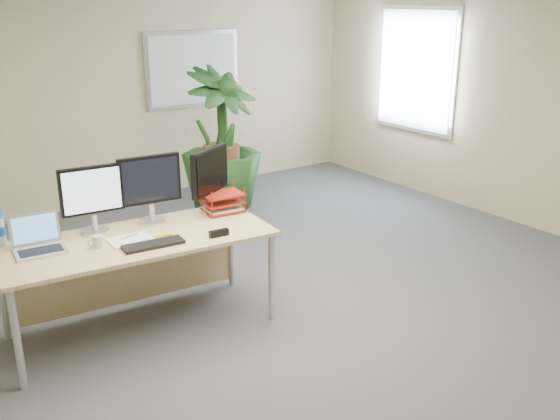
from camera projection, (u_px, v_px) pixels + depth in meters
floor at (305, 338)px, 4.68m from camera, size 8.00×8.00×0.00m
back_wall at (101, 93)px, 7.34m from camera, size 7.00×0.04×2.70m
whiteboard at (193, 69)px, 7.90m from camera, size 1.30×0.04×0.95m
window at (416, 70)px, 7.83m from camera, size 0.04×1.30×1.55m
desk at (134, 253)px, 4.70m from camera, size 2.02×0.99×0.75m
floor_plant at (222, 156)px, 6.91m from camera, size 1.10×1.10×1.50m
monitor_left at (92, 195)px, 4.57m from camera, size 0.46×0.21×0.51m
monitor_right at (150, 185)px, 4.77m from camera, size 0.48×0.22×0.54m
monitor_dark at (210, 176)px, 5.03m from camera, size 0.44×0.26×0.53m
laptop at (38, 242)px, 4.33m from camera, size 0.36×0.32×0.24m
keyboard at (153, 244)px, 4.41m from camera, size 0.44×0.18×0.02m
coffee_mug at (97, 242)px, 4.38m from camera, size 0.11×0.07×0.08m
spiral_notebook at (130, 240)px, 4.50m from camera, size 0.31×0.24×0.01m
orange_pen at (130, 236)px, 4.55m from camera, size 0.15×0.05×0.01m
yellow_highlighter at (164, 235)px, 4.59m from camera, size 0.13×0.04×0.02m
water_bottle at (0, 229)px, 4.38m from camera, size 0.07×0.07×0.26m
letter_tray at (223, 204)px, 5.10m from camera, size 0.34×0.27×0.15m
stapler at (219, 233)px, 4.58m from camera, size 0.15×0.05×0.05m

